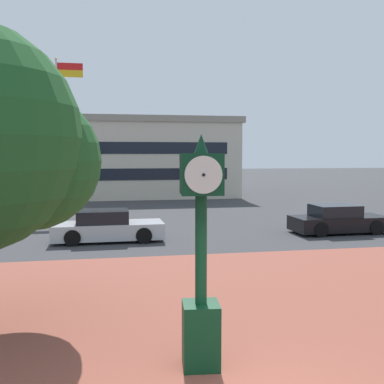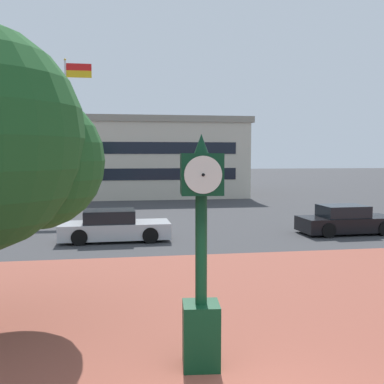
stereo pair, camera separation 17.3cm
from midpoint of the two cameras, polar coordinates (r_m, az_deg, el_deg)
plaza_brick_paving at (r=9.40m, az=0.97°, el=-17.50°), size 44.00×14.27×0.01m
street_clock at (r=7.61m, az=0.47°, el=-8.59°), size 0.73×0.78×3.89m
car_street_mid at (r=19.06m, az=-10.83°, el=-4.35°), size 4.48×1.85×1.28m
car_street_distant at (r=21.65m, az=17.55°, el=-3.40°), size 4.33×1.96×1.28m
flagpole_primary at (r=29.13m, az=-16.33°, el=8.22°), size 1.63×0.14×9.31m
civic_building at (r=41.09m, az=-13.34°, el=4.25°), size 25.40×12.40×6.52m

